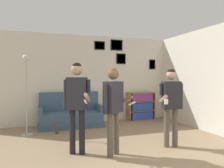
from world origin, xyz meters
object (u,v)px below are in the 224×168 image
(bookshelf, at_px, (141,106))
(person_player_foreground_center, at_px, (113,102))
(bottle_on_floor, at_px, (57,130))
(person_watcher_holding_cup, at_px, (171,100))
(floor_lamp, at_px, (26,87))
(person_player_foreground_left, at_px, (77,98))
(couch, at_px, (71,116))

(bookshelf, height_order, person_player_foreground_center, person_player_foreground_center)
(person_player_foreground_center, bearing_deg, bottle_on_floor, 114.51)
(bookshelf, height_order, person_watcher_holding_cup, person_watcher_holding_cup)
(bottle_on_floor, bearing_deg, floor_lamp, 174.76)
(floor_lamp, height_order, person_player_foreground_center, floor_lamp)
(person_player_foreground_left, bearing_deg, couch, 84.84)
(floor_lamp, bearing_deg, person_player_foreground_center, -51.20)
(bookshelf, distance_m, person_watcher_holding_cup, 2.80)
(person_player_foreground_center, distance_m, bottle_on_floor, 2.22)
(couch, height_order, person_player_foreground_center, person_player_foreground_center)
(floor_lamp, relative_size, person_watcher_holding_cup, 1.23)
(couch, distance_m, bookshelf, 2.33)
(floor_lamp, xyz_separation_m, bottle_on_floor, (0.70, -0.06, -1.07))
(floor_lamp, distance_m, person_player_foreground_center, 2.48)
(couch, distance_m, person_player_foreground_left, 2.41)
(person_watcher_holding_cup, bearing_deg, couch, 123.89)
(bottle_on_floor, bearing_deg, couch, 57.63)
(couch, relative_size, bottle_on_floor, 6.47)
(couch, xyz_separation_m, bookshelf, (2.32, 0.19, 0.14))
(bookshelf, height_order, bottle_on_floor, bookshelf)
(floor_lamp, bearing_deg, person_watcher_holding_cup, -33.11)
(person_player_foreground_center, bearing_deg, floor_lamp, 128.80)
(floor_lamp, height_order, person_player_foreground_left, floor_lamp)
(person_player_foreground_center, relative_size, bottle_on_floor, 5.78)
(person_player_foreground_center, relative_size, person_watcher_holding_cup, 1.01)
(bookshelf, xyz_separation_m, floor_lamp, (-3.47, -0.83, 0.73))
(bookshelf, xyz_separation_m, person_player_foreground_center, (-1.92, -2.76, 0.52))
(person_player_foreground_left, bearing_deg, bottle_on_floor, 98.80)
(couch, relative_size, person_player_foreground_left, 1.06)
(person_player_foreground_left, relative_size, person_player_foreground_center, 1.06)
(couch, distance_m, person_watcher_holding_cup, 3.06)
(floor_lamp, relative_size, person_player_foreground_left, 1.16)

